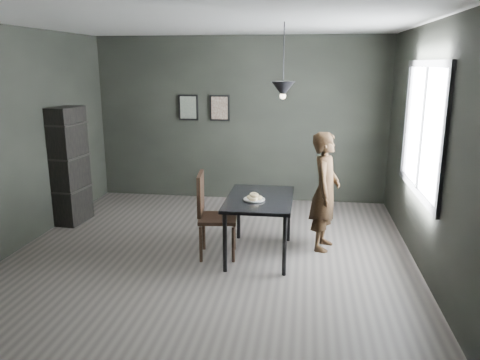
# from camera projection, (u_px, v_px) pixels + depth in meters

# --- Properties ---
(ground) EXTENTS (5.00, 5.00, 0.00)m
(ground) POSITION_uv_depth(u_px,v_px,m) (212.00, 252.00, 5.97)
(ground) COLOR #3B3733
(ground) RESTS_ON ground
(back_wall) EXTENTS (5.00, 0.10, 2.80)m
(back_wall) POSITION_uv_depth(u_px,v_px,m) (240.00, 120.00, 8.03)
(back_wall) COLOR black
(back_wall) RESTS_ON ground
(ceiling) EXTENTS (5.00, 5.00, 0.02)m
(ceiling) POSITION_uv_depth(u_px,v_px,m) (209.00, 22.00, 5.29)
(ceiling) COLOR silver
(ceiling) RESTS_ON ground
(window_assembly) EXTENTS (0.04, 1.96, 1.56)m
(window_assembly) POSITION_uv_depth(u_px,v_px,m) (422.00, 129.00, 5.44)
(window_assembly) COLOR white
(window_assembly) RESTS_ON ground
(cafe_table) EXTENTS (0.80, 1.20, 0.75)m
(cafe_table) POSITION_uv_depth(u_px,v_px,m) (260.00, 204.00, 5.73)
(cafe_table) COLOR black
(cafe_table) RESTS_ON ground
(white_plate) EXTENTS (0.23, 0.23, 0.01)m
(white_plate) POSITION_uv_depth(u_px,v_px,m) (254.00, 200.00, 5.59)
(white_plate) COLOR white
(white_plate) RESTS_ON cafe_table
(donut_pile) EXTENTS (0.19, 0.18, 0.08)m
(donut_pile) POSITION_uv_depth(u_px,v_px,m) (254.00, 197.00, 5.58)
(donut_pile) COLOR beige
(donut_pile) RESTS_ON white_plate
(woman) EXTENTS (0.47, 0.62, 1.52)m
(woman) POSITION_uv_depth(u_px,v_px,m) (325.00, 191.00, 5.94)
(woman) COLOR black
(woman) RESTS_ON ground
(wood_chair) EXTENTS (0.51, 0.51, 1.06)m
(wood_chair) POSITION_uv_depth(u_px,v_px,m) (210.00, 210.00, 5.73)
(wood_chair) COLOR black
(wood_chair) RESTS_ON ground
(shelf_unit) EXTENTS (0.38, 0.60, 1.73)m
(shelf_unit) POSITION_uv_depth(u_px,v_px,m) (70.00, 166.00, 6.92)
(shelf_unit) COLOR black
(shelf_unit) RESTS_ON ground
(pendant_lamp) EXTENTS (0.28, 0.28, 0.86)m
(pendant_lamp) POSITION_uv_depth(u_px,v_px,m) (283.00, 89.00, 5.45)
(pendant_lamp) COLOR black
(pendant_lamp) RESTS_ON ground
(framed_print_left) EXTENTS (0.34, 0.04, 0.44)m
(framed_print_left) POSITION_uv_depth(u_px,v_px,m) (188.00, 108.00, 8.08)
(framed_print_left) COLOR black
(framed_print_left) RESTS_ON ground
(framed_print_right) EXTENTS (0.34, 0.04, 0.44)m
(framed_print_right) POSITION_uv_depth(u_px,v_px,m) (220.00, 108.00, 8.00)
(framed_print_right) COLOR black
(framed_print_right) RESTS_ON ground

